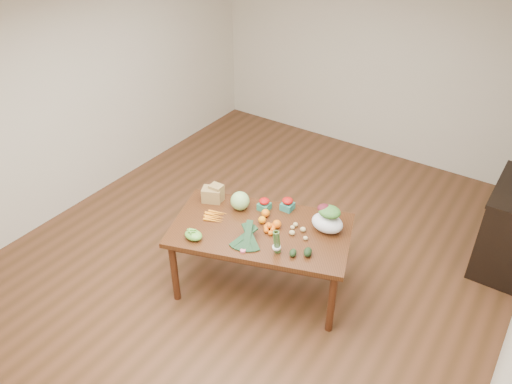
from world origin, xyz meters
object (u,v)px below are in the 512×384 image
Objects in this scene: mandarin_cluster at (269,227)px; salad_bag at (328,220)px; dining_table at (261,258)px; asparagus_bundle at (277,242)px; paper_bag at (212,193)px; cabbage at (240,201)px; cabinet at (512,226)px; kale_bunch at (246,238)px.

salad_bag reaches higher than mandarin_cluster.
asparagus_bundle is (0.31, -0.22, 0.50)m from dining_table.
paper_bag is 1.22m from salad_bag.
cabbage is at bearing 8.18° from paper_bag.
dining_table is at bearing -137.68° from cabinet.
cabinet reaches higher than kale_bunch.
cabbage is (-0.35, 0.15, 0.47)m from dining_table.
cabbage is (-2.31, -1.64, 0.37)m from cabinet.
cabbage is at bearing 163.27° from mandarin_cluster.
cabbage is at bearing -144.65° from cabinet.
salad_bag is (1.20, 0.22, 0.03)m from paper_bag.
mandarin_cluster is at bearing -5.18° from dining_table.
mandarin_cluster is 0.34m from asparagus_bundle.
asparagus_bundle is (0.98, -0.32, 0.03)m from paper_bag.
paper_bag is 0.75m from mandarin_cluster.
cabinet is 2.86m from cabbage.
cabbage is 0.76× the size of asparagus_bundle.
cabinet is 5.37× the size of cabbage.
paper_bag is 1.02× the size of asparagus_bundle.
cabinet reaches higher than paper_bag.
paper_bag is at bearing 143.15° from asparagus_bundle.
dining_table is at bearing -166.47° from mandarin_cluster.
dining_table is at bearing -23.09° from cabbage.
dining_table is 6.57× the size of paper_bag.
kale_bunch is (0.02, -0.28, 0.45)m from dining_table.
cabbage is 0.56m from kale_bunch.
paper_bag reaches higher than mandarin_cluster.
kale_bunch is (0.37, -0.43, -0.01)m from cabbage.
paper_bag is 1.35× the size of cabbage.
salad_bag is at bearing 12.60° from dining_table.
salad_bag is at bearing 33.99° from mandarin_cluster.
asparagus_bundle is (0.23, -0.24, 0.09)m from mandarin_cluster.
mandarin_cluster is at bearing -136.79° from cabinet.
kale_bunch reaches higher than dining_table.
mandarin_cluster is at bearing 59.70° from kale_bunch.
dining_table is at bearing 126.23° from asparagus_bundle.
kale_bunch is at bearing -130.38° from salad_bag.
dining_table is 2.66m from cabinet.
cabbage reaches higher than dining_table.
cabinet is 3.15m from paper_bag.
mandarin_cluster is 0.45× the size of kale_bunch.
asparagus_bundle is (0.66, -0.37, 0.03)m from cabbage.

